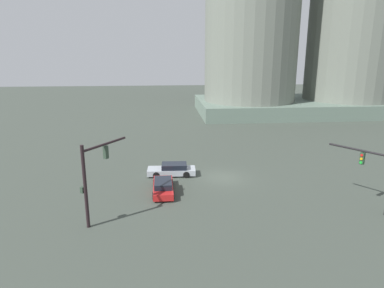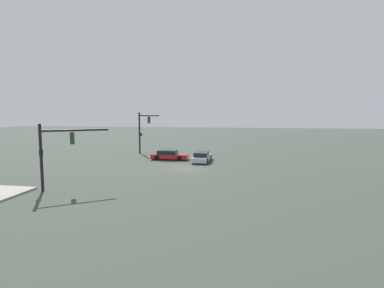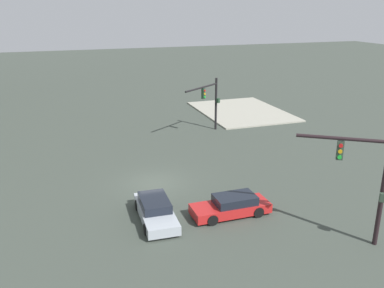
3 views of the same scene
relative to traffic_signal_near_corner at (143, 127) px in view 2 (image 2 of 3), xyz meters
name	(u,v)px [view 2 (image 2 of 3)]	position (x,y,z in m)	size (l,w,h in m)	color
ground_plane	(185,169)	(10.75, 8.22, -3.87)	(187.70, 187.70, 0.00)	#3E463D
traffic_signal_near_corner	(143,127)	(0.00, 0.00, 0.00)	(2.91, 3.81, 6.02)	black
traffic_signal_opposite_side	(56,146)	(21.07, 0.11, -0.50)	(3.08, 4.45, 5.12)	black
sedan_car_approaching	(169,155)	(4.88, 5.04, -3.30)	(1.80, 4.64, 1.21)	red
sedan_car_waiting_far	(202,157)	(5.82, 9.40, -3.30)	(4.83, 2.04, 1.21)	#ABB3BC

